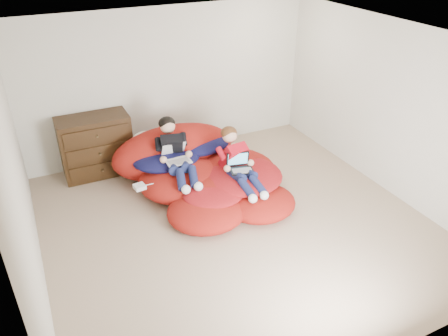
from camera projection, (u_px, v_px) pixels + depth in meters
room_shell at (236, 210)px, 5.93m from camera, size 5.10×5.10×2.77m
dresser at (96, 146)px, 6.99m from camera, size 1.10×0.61×0.99m
beanbag_pile at (202, 173)px, 6.68m from camera, size 2.43×2.43×0.89m
cream_pillow at (145, 140)px, 6.91m from camera, size 0.43×0.27×0.27m
older_boy at (175, 150)px, 6.42m from camera, size 0.42×1.14×0.76m
younger_boy at (237, 159)px, 6.32m from camera, size 0.37×1.11×0.73m
laptop_white at (176, 156)px, 6.41m from camera, size 0.36×0.39×0.23m
laptop_black at (240, 165)px, 6.29m from camera, size 0.37×0.34×0.25m
power_adapter at (140, 187)px, 6.07m from camera, size 0.17×0.17×0.06m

